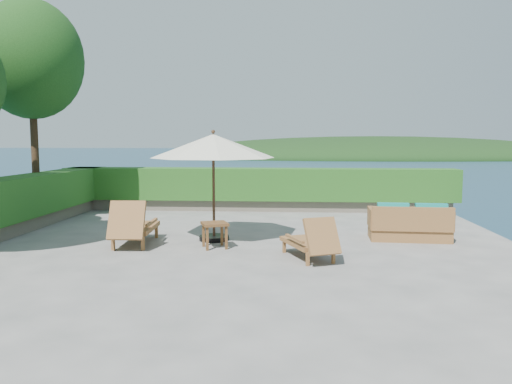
# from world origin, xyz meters

# --- Properties ---
(ground) EXTENTS (12.00, 12.00, 0.00)m
(ground) POSITION_xyz_m (0.00, 0.00, 0.00)
(ground) COLOR gray
(ground) RESTS_ON ground
(foundation) EXTENTS (12.00, 12.00, 3.00)m
(foundation) POSITION_xyz_m (0.00, 0.00, -1.55)
(foundation) COLOR #4F473E
(foundation) RESTS_ON ocean
(offshore_island) EXTENTS (126.00, 57.60, 12.60)m
(offshore_island) POSITION_xyz_m (25.00, 140.00, -3.00)
(offshore_island) COLOR black
(offshore_island) RESTS_ON ocean
(planter_wall_far) EXTENTS (12.00, 0.60, 0.36)m
(planter_wall_far) POSITION_xyz_m (0.00, 5.60, 0.18)
(planter_wall_far) COLOR #726B5B
(planter_wall_far) RESTS_ON ground
(hedge_far) EXTENTS (12.40, 0.90, 1.00)m
(hedge_far) POSITION_xyz_m (0.00, 5.60, 0.85)
(hedge_far) COLOR #1B4E16
(hedge_far) RESTS_ON planter_wall_far
(tree_far) EXTENTS (2.80, 2.80, 6.03)m
(tree_far) POSITION_xyz_m (-6.00, 3.20, 4.40)
(tree_far) COLOR #402C18
(tree_far) RESTS_ON ground
(patio_umbrella) EXTENTS (3.36, 3.36, 2.47)m
(patio_umbrella) POSITION_xyz_m (-0.65, 0.81, 2.09)
(patio_umbrella) COLOR black
(patio_umbrella) RESTS_ON ground
(lounge_left) EXTENTS (0.86, 1.80, 1.01)m
(lounge_left) POSITION_xyz_m (-2.27, 0.15, 0.42)
(lounge_left) COLOR olive
(lounge_left) RESTS_ON ground
(lounge_right) EXTENTS (1.14, 1.60, 0.86)m
(lounge_right) POSITION_xyz_m (1.45, -0.86, 0.36)
(lounge_right) COLOR olive
(lounge_right) RESTS_ON ground
(side_table) EXTENTS (0.66, 0.66, 0.54)m
(side_table) POSITION_xyz_m (-0.50, 0.01, 0.45)
(side_table) COLOR brown
(side_table) RESTS_ON ground
(wicker_loveseat) EXTENTS (1.82, 1.01, 0.87)m
(wicker_loveseat) POSITION_xyz_m (3.73, 1.15, 0.34)
(wicker_loveseat) COLOR olive
(wicker_loveseat) RESTS_ON ground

